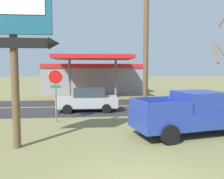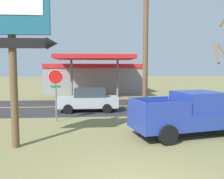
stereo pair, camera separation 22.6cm
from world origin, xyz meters
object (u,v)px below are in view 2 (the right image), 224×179
Objects in this scene: utility_pole at (146,30)px; car_silver_near_lane at (88,100)px; stop_sign at (56,86)px; pickup_blue_parked_on_lawn at (190,114)px; motel_sign at (12,27)px; gas_station at (94,77)px.

utility_pole reaches higher than car_silver_near_lane.
pickup_blue_parked_on_lawn is (6.45, -3.17, -1.06)m from stop_sign.
pickup_blue_parked_on_lawn is (7.25, 1.23, -3.53)m from motel_sign.
gas_station reaches higher than stop_sign.
motel_sign is 5.10m from stop_sign.
car_silver_near_lane is at bearing 124.08° from utility_pole.
motel_sign reaches higher than stop_sign.
utility_pole is 2.22× the size of car_silver_near_lane.
car_silver_near_lane is (-4.70, 6.31, -0.13)m from pickup_blue_parked_on_lawn.
stop_sign is 0.25× the size of gas_station.
utility_pole is at bearing -55.92° from car_silver_near_lane.
pickup_blue_parked_on_lawn reaches higher than car_silver_near_lane.
utility_pole is at bearing 28.76° from motel_sign.
stop_sign is at bearing 153.81° from pickup_blue_parked_on_lawn.
pickup_blue_parked_on_lawn is at bearing -26.19° from stop_sign.
utility_pole reaches higher than pickup_blue_parked_on_lawn.
motel_sign is at bearing -108.69° from car_silver_near_lane.
motel_sign is 0.70× the size of utility_pole.
utility_pole is (4.78, -1.33, 2.92)m from stop_sign.
stop_sign reaches higher than pickup_blue_parked_on_lawn.
utility_pole is at bearing 132.21° from pickup_blue_parked_on_lawn.
motel_sign is 1.55× the size of car_silver_near_lane.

